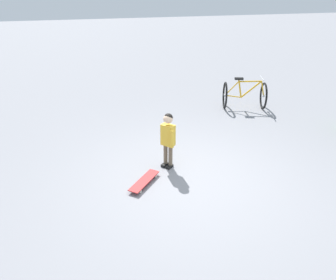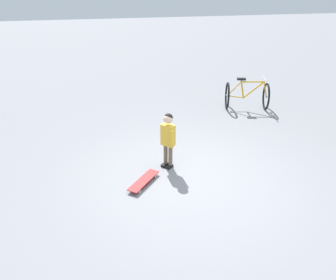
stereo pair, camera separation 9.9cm
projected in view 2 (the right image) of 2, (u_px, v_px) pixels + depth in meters
ground_plane at (194, 181)px, 5.73m from camera, size 50.00×50.00×0.00m
child_person at (168, 135)px, 5.89m from camera, size 0.40×0.27×1.06m
skateboard at (144, 181)px, 5.64m from camera, size 0.69×0.63×0.07m
bicycle_mid at (247, 95)px, 8.70m from camera, size 0.98×1.23×0.85m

